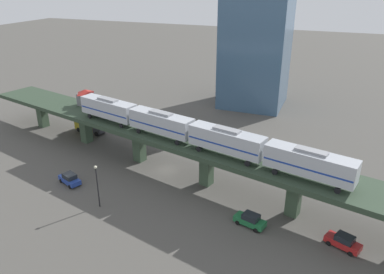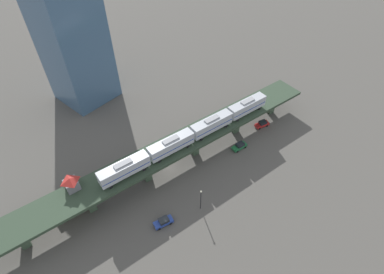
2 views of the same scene
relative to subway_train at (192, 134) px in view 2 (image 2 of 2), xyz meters
The scene contains 10 objects.
ground_plane 11.70m from the subway_train, 64.19° to the left, with size 400.00×400.00×0.00m, color #4C4944.
elevated_viaduct 7.42m from the subway_train, 63.89° to the left, with size 30.01×91.36×7.05m.
subway_train is the anchor object (origin of this frame).
signal_hut 30.10m from the subway_train, 69.01° to the left, with size 3.89×3.89×3.40m.
street_car_blue 22.19m from the subway_train, 111.63° to the left, with size 3.29×4.75×1.89m.
street_car_green 16.44m from the subway_train, 123.03° to the right, with size 2.90×4.72×1.89m.
street_car_red 26.54m from the subway_train, 107.94° to the right, with size 3.38×4.75×1.89m.
delivery_truck 32.88m from the subway_train, 66.87° to the left, with size 3.09×7.41×3.20m.
street_lamp 16.42m from the subway_train, 137.38° to the left, with size 0.44×0.44×6.94m.
office_tower 46.46m from the subway_train, ahead, with size 16.00×16.00×36.00m.
Camera 2 is at (-37.46, 35.21, 61.74)m, focal length 28.00 mm.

